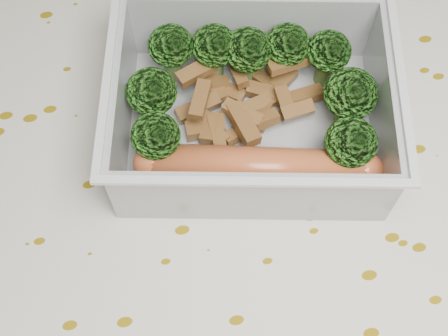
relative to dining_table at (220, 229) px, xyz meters
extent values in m
cube|color=brown|center=(0.00, 0.00, 0.06)|extent=(1.40, 0.90, 0.04)
cube|color=beige|center=(0.00, 0.00, 0.09)|extent=(1.46, 0.96, 0.01)
cube|color=silver|center=(0.03, 0.03, 0.09)|extent=(0.20, 0.17, 0.00)
cube|color=silver|center=(0.04, 0.10, 0.12)|extent=(0.17, 0.04, 0.06)
cube|color=silver|center=(0.02, -0.03, 0.12)|extent=(0.17, 0.04, 0.06)
cube|color=silver|center=(0.11, 0.02, 0.12)|extent=(0.03, 0.12, 0.06)
cube|color=silver|center=(-0.05, 0.05, 0.12)|extent=(0.03, 0.12, 0.06)
cube|color=silver|center=(0.01, -0.03, 0.15)|extent=(0.18, 0.04, 0.00)
cube|color=silver|center=(0.12, 0.02, 0.15)|extent=(0.03, 0.13, 0.00)
cube|color=silver|center=(-0.06, 0.05, 0.15)|extent=(0.03, 0.13, 0.00)
cylinder|color=#608C3F|center=(-0.02, 0.09, 0.10)|extent=(0.01, 0.01, 0.02)
ellipsoid|color=#3A7F23|center=(-0.02, 0.09, 0.13)|extent=(0.03, 0.03, 0.03)
cylinder|color=#608C3F|center=(0.01, 0.08, 0.10)|extent=(0.01, 0.01, 0.02)
ellipsoid|color=#3A7F23|center=(0.01, 0.08, 0.13)|extent=(0.03, 0.03, 0.03)
cylinder|color=#608C3F|center=(0.03, 0.07, 0.10)|extent=(0.01, 0.01, 0.02)
ellipsoid|color=#3A7F23|center=(0.03, 0.07, 0.13)|extent=(0.03, 0.03, 0.03)
cylinder|color=#608C3F|center=(0.06, 0.07, 0.10)|extent=(0.01, 0.01, 0.02)
ellipsoid|color=#3A7F23|center=(0.06, 0.07, 0.13)|extent=(0.03, 0.03, 0.03)
cylinder|color=#608C3F|center=(0.09, 0.06, 0.10)|extent=(0.01, 0.01, 0.02)
ellipsoid|color=#3A7F23|center=(0.09, 0.06, 0.13)|extent=(0.03, 0.03, 0.03)
cylinder|color=#608C3F|center=(-0.03, 0.05, 0.10)|extent=(0.01, 0.01, 0.02)
ellipsoid|color=#3A7F23|center=(-0.03, 0.05, 0.13)|extent=(0.03, 0.03, 0.03)
cylinder|color=#608C3F|center=(0.09, 0.03, 0.10)|extent=(0.01, 0.01, 0.02)
ellipsoid|color=#3A7F23|center=(0.09, 0.03, 0.13)|extent=(0.04, 0.04, 0.03)
cylinder|color=#608C3F|center=(-0.04, 0.02, 0.10)|extent=(0.01, 0.01, 0.02)
ellipsoid|color=#3A7F23|center=(-0.04, 0.02, 0.13)|extent=(0.03, 0.03, 0.03)
cylinder|color=#608C3F|center=(0.08, -0.01, 0.10)|extent=(0.01, 0.01, 0.02)
ellipsoid|color=#3A7F23|center=(0.08, -0.01, 0.13)|extent=(0.03, 0.03, 0.03)
cube|color=brown|center=(0.03, 0.03, 0.11)|extent=(0.03, 0.02, 0.01)
cube|color=brown|center=(0.03, 0.07, 0.11)|extent=(0.01, 0.02, 0.01)
cube|color=brown|center=(0.01, 0.07, 0.10)|extent=(0.02, 0.03, 0.01)
cube|color=brown|center=(0.05, 0.05, 0.10)|extent=(0.03, 0.02, 0.01)
cube|color=brown|center=(0.02, 0.03, 0.11)|extent=(0.02, 0.03, 0.01)
cube|color=brown|center=(0.05, 0.07, 0.10)|extent=(0.02, 0.02, 0.01)
cube|color=brown|center=(0.00, 0.05, 0.10)|extent=(0.03, 0.02, 0.01)
cube|color=brown|center=(0.00, 0.04, 0.10)|extent=(0.03, 0.01, 0.01)
cube|color=brown|center=(0.06, 0.06, 0.10)|extent=(0.02, 0.02, 0.01)
cube|color=brown|center=(0.06, 0.03, 0.11)|extent=(0.02, 0.01, 0.01)
cube|color=brown|center=(0.04, 0.04, 0.10)|extent=(0.02, 0.02, 0.01)
cube|color=brown|center=(0.02, 0.06, 0.10)|extent=(0.03, 0.02, 0.01)
cube|color=brown|center=(0.00, 0.03, 0.10)|extent=(0.02, 0.03, 0.01)
cube|color=brown|center=(0.00, 0.07, 0.12)|extent=(0.03, 0.02, 0.01)
cube|color=brown|center=(0.06, 0.06, 0.12)|extent=(0.03, 0.02, 0.01)
cube|color=brown|center=(0.00, 0.04, 0.10)|extent=(0.03, 0.01, 0.01)
cube|color=brown|center=(0.00, 0.05, 0.12)|extent=(0.02, 0.03, 0.01)
cube|color=brown|center=(0.02, 0.03, 0.10)|extent=(0.03, 0.02, 0.01)
cube|color=brown|center=(0.04, 0.05, 0.10)|extent=(0.03, 0.02, 0.01)
cube|color=brown|center=(0.00, 0.03, 0.10)|extent=(0.01, 0.03, 0.01)
cube|color=brown|center=(0.05, 0.04, 0.11)|extent=(0.01, 0.02, 0.01)
cube|color=brown|center=(0.02, 0.04, 0.11)|extent=(0.03, 0.03, 0.01)
cube|color=brown|center=(0.07, 0.05, 0.10)|extent=(0.03, 0.01, 0.01)
cube|color=brown|center=(0.01, 0.07, 0.10)|extent=(0.02, 0.01, 0.01)
cube|color=brown|center=(0.00, 0.03, 0.10)|extent=(0.02, 0.02, 0.01)
cylinder|color=#BD562D|center=(0.02, 0.00, 0.11)|extent=(0.14, 0.06, 0.03)
sphere|color=#BD562D|center=(0.09, -0.02, 0.11)|extent=(0.03, 0.03, 0.03)
sphere|color=#BD562D|center=(-0.04, 0.01, 0.11)|extent=(0.03, 0.03, 0.03)
camera|label=1|loc=(-0.03, -0.17, 0.47)|focal=50.00mm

